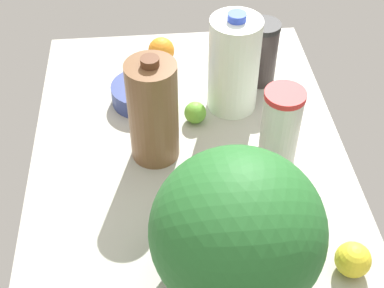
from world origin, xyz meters
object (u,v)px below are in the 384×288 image
Objects in this scene: milk_jug at (234,65)px; lime_loose at (195,113)px; watermelon at (237,231)px; orange_beside_bowl at (161,50)px; mixing_bowl at (141,93)px; chocolate_milk_jug at (153,112)px; lemon_far_back at (353,260)px; shaker_bottle at (261,53)px; tumbler_cup at (280,127)px.

lime_loose is (-5.78, 10.23, -10.08)cm from milk_jug.
orange_beside_bowl is (73.31, 10.26, -11.13)cm from watermelon.
milk_jug is 26.19cm from mixing_bowl.
orange_beside_bowl is (17.55, -6.31, 1.23)cm from mixing_bowl.
lemon_far_back is at bearing -134.58° from chocolate_milk_jug.
chocolate_milk_jug reaches higher than shaker_bottle.
milk_jug is 1.74× the size of mixing_bowl.
lime_loose is at bearing 119.49° from milk_jug.
tumbler_cup is at bearing -159.55° from milk_jug.
orange_beside_bowl is (26.98, 7.25, 0.96)cm from lime_loose.
chocolate_milk_jug reaches higher than mixing_bowl.
milk_jug is 1.51× the size of shaker_bottle.
watermelon is (-55.76, -16.57, 12.36)cm from mixing_bowl.
chocolate_milk_jug is at bearing 174.90° from orange_beside_bowl.
tumbler_cup is 24.54cm from lime_loose.
chocolate_milk_jug is (-16.33, 20.82, 0.14)cm from milk_jug.
mixing_bowl is (3.64, 23.78, -10.35)cm from milk_jug.
chocolate_milk_jug is 4.90× the size of lime_loose.
mixing_bowl is at bearing 8.42° from chocolate_milk_jug.
watermelon is 4.18× the size of orange_beside_bowl.
orange_beside_bowl is (37.52, -3.35, -9.26)cm from chocolate_milk_jug.
chocolate_milk_jug is 52.69cm from lemon_far_back.
tumbler_cup is at bearing 177.36° from shaker_bottle.
milk_jug reaches higher than mixing_bowl.
chocolate_milk_jug is 40.02cm from shaker_bottle.
shaker_bottle is (6.22, -32.96, 6.54)cm from mixing_bowl.
milk_jug is 28.94cm from orange_beside_bowl.
watermelon is at bearing -163.45° from mixing_bowl.
shaker_bottle is at bearing -14.81° from watermelon.
watermelon reaches higher than lemon_far_back.
lime_loose is (46.92, 26.31, -0.71)cm from lemon_far_back.
lemon_far_back is at bearing -165.37° from tumbler_cup.
lemon_far_back is (-36.37, -36.91, -9.51)cm from chocolate_milk_jug.
milk_jug is at bearing -51.90° from chocolate_milk_jug.
mixing_bowl is at bearing 35.28° from lemon_far_back.
mixing_bowl is at bearing 100.69° from shaker_bottle.
milk_jug is 26.46cm from chocolate_milk_jug.
tumbler_cup is 3.56× the size of lime_loose.
milk_jug reaches higher than lime_loose.
orange_beside_bowl is (42.01, 25.23, -6.30)cm from tumbler_cup.
tumbler_cup reaches higher than orange_beside_bowl.
shaker_bottle is at bearing -79.31° from mixing_bowl.
lemon_far_back reaches higher than lime_loose.
watermelon is (-61.98, 16.39, 5.81)cm from shaker_bottle.
shaker_bottle is 25.71cm from lime_loose.
watermelon is (-35.79, -13.61, 1.87)cm from chocolate_milk_jug.
chocolate_milk_jug is 0.87× the size of watermelon.
watermelon is 4.48× the size of lemon_far_back.
shaker_bottle is at bearing -113.04° from orange_beside_bowl.
shaker_bottle is 63.19cm from lemon_far_back.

